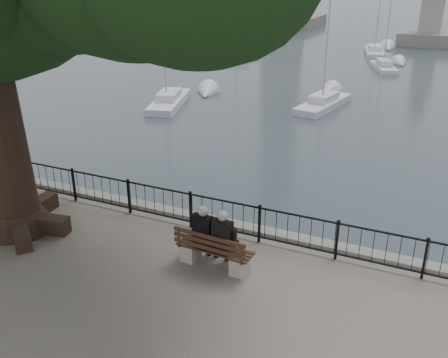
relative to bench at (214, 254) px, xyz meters
The scene contains 11 objects.
harbor 2.25m from the bench, 102.13° to the left, with size 260.00×260.00×1.20m.
railing 1.62m from the bench, 105.89° to the left, with size 22.06×0.06×1.00m.
bench is the anchor object (origin of this frame).
person_left 0.47m from the bench, 153.69° to the left, with size 0.47×0.79×1.56m.
person_right 0.47m from the bench, 19.02° to the left, with size 0.47×0.79×1.56m.
lion_monument 49.01m from the bench, 88.17° to the left, with size 5.88×5.88×8.70m.
sailboat_a 19.20m from the bench, 123.58° to the left, with size 3.04×5.67×11.07m.
sailboat_b 19.39m from the bench, 96.30° to the left, with size 2.32×5.42×11.06m.
sailboat_e 34.48m from the bench, 112.11° to the left, with size 2.40×5.28×11.09m.
sailboat_f 32.78m from the bench, 91.12° to the left, with size 2.92×4.89×10.39m.
sailboat_h 40.31m from the bench, 93.56° to the left, with size 2.87×6.13×13.71m.
Camera 1 is at (4.87, -8.17, 6.61)m, focal length 40.00 mm.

